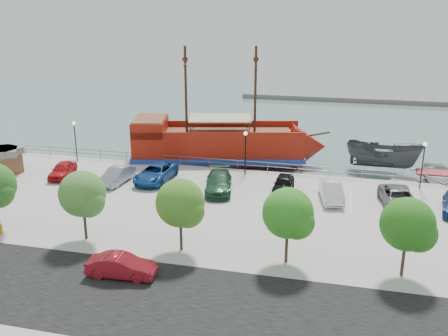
# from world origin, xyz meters

# --- Properties ---
(ground) EXTENTS (160.00, 160.00, 0.00)m
(ground) POSITION_xyz_m (0.00, 0.00, -1.00)
(ground) COLOR slate
(street) EXTENTS (100.00, 8.00, 0.04)m
(street) POSITION_xyz_m (0.00, -16.00, 0.01)
(street) COLOR black
(street) RESTS_ON land_slab
(sidewalk) EXTENTS (100.00, 4.00, 0.05)m
(sidewalk) POSITION_xyz_m (0.00, -10.00, 0.01)
(sidewalk) COLOR #A5A5A3
(sidewalk) RESTS_ON land_slab
(seawall_railing) EXTENTS (50.00, 0.06, 1.00)m
(seawall_railing) POSITION_xyz_m (0.00, 7.80, 0.53)
(seawall_railing) COLOR slate
(seawall_railing) RESTS_ON land_slab
(far_shore) EXTENTS (40.00, 3.00, 0.80)m
(far_shore) POSITION_xyz_m (10.00, 55.00, -0.60)
(far_shore) COLOR slate
(far_shore) RESTS_ON ground
(pirate_ship) EXTENTS (21.47, 10.37, 13.29)m
(pirate_ship) POSITION_xyz_m (-2.58, 12.19, 1.23)
(pirate_ship) COLOR maroon
(pirate_ship) RESTS_ON ground
(patrol_boat) EXTENTS (8.21, 4.58, 3.00)m
(patrol_boat) POSITION_xyz_m (13.20, 13.74, 0.50)
(patrol_boat) COLOR #414347
(patrol_boat) RESTS_ON ground
(speedboat) EXTENTS (4.76, 6.64, 1.37)m
(speedboat) POSITION_xyz_m (18.24, 11.03, -0.31)
(speedboat) COLOR silver
(speedboat) RESTS_ON ground
(dock_west) EXTENTS (7.21, 2.30, 0.41)m
(dock_west) POSITION_xyz_m (-13.72, 9.20, -0.80)
(dock_west) COLOR slate
(dock_west) RESTS_ON ground
(dock_mid) EXTENTS (7.25, 2.80, 0.40)m
(dock_mid) POSITION_xyz_m (7.82, 9.20, -0.80)
(dock_mid) COLOR gray
(dock_mid) RESTS_ON ground
(dock_east) EXTENTS (6.70, 4.36, 0.37)m
(dock_east) POSITION_xyz_m (16.98, 9.20, -0.81)
(dock_east) COLOR gray
(dock_east) RESTS_ON ground
(shed) EXTENTS (3.81, 3.81, 2.57)m
(shed) POSITION_xyz_m (-22.94, 1.09, 1.37)
(shed) COLOR brown
(shed) RESTS_ON land_slab
(street_sedan) EXTENTS (4.29, 1.74, 1.39)m
(street_sedan) POSITION_xyz_m (-3.41, -14.09, 0.69)
(street_sedan) COLOR maroon
(street_sedan) RESTS_ON street
(fire_hydrant) EXTENTS (0.27, 0.27, 0.79)m
(fire_hydrant) POSITION_xyz_m (-14.26, -10.80, 0.43)
(fire_hydrant) COLOR #C08215
(fire_hydrant) RESTS_ON sidewalk
(lamp_post_left) EXTENTS (0.36, 0.36, 4.28)m
(lamp_post_left) POSITION_xyz_m (-18.00, 6.50, 2.94)
(lamp_post_left) COLOR black
(lamp_post_left) RESTS_ON land_slab
(lamp_post_mid) EXTENTS (0.36, 0.36, 4.28)m
(lamp_post_mid) POSITION_xyz_m (0.00, 6.50, 2.94)
(lamp_post_mid) COLOR black
(lamp_post_mid) RESTS_ON land_slab
(lamp_post_right) EXTENTS (0.36, 0.36, 4.28)m
(lamp_post_right) POSITION_xyz_m (16.00, 6.50, 2.94)
(lamp_post_right) COLOR black
(lamp_post_right) RESTS_ON land_slab
(tree_c) EXTENTS (3.30, 3.20, 5.00)m
(tree_c) POSITION_xyz_m (-7.85, -10.07, 3.30)
(tree_c) COLOR #473321
(tree_c) RESTS_ON sidewalk
(tree_d) EXTENTS (3.30, 3.20, 5.00)m
(tree_d) POSITION_xyz_m (-0.85, -10.07, 3.30)
(tree_d) COLOR #473321
(tree_d) RESTS_ON sidewalk
(tree_e) EXTENTS (3.30, 3.20, 5.00)m
(tree_e) POSITION_xyz_m (6.15, -10.07, 3.30)
(tree_e) COLOR #473321
(tree_e) RESTS_ON sidewalk
(tree_f) EXTENTS (3.30, 3.20, 5.00)m
(tree_f) POSITION_xyz_m (13.15, -10.07, 3.30)
(tree_f) COLOR #473321
(tree_f) RESTS_ON sidewalk
(parked_car_a) EXTENTS (2.39, 4.45, 1.44)m
(parked_car_a) POSITION_xyz_m (-16.75, 1.62, 0.72)
(parked_car_a) COLOR #B31316
(parked_car_a) RESTS_ON land_slab
(parked_car_b) EXTENTS (2.02, 4.64, 1.48)m
(parked_car_b) POSITION_xyz_m (-10.97, 1.28, 0.74)
(parked_car_b) COLOR #959AA7
(parked_car_b) RESTS_ON land_slab
(parked_car_c) EXTENTS (2.94, 5.85, 1.59)m
(parked_car_c) POSITION_xyz_m (-7.70, 2.64, 0.79)
(parked_car_c) COLOR navy
(parked_car_c) RESTS_ON land_slab
(parked_car_d) EXTENTS (3.36, 5.92, 1.62)m
(parked_car_d) POSITION_xyz_m (-1.34, 1.43, 0.81)
(parked_car_d) COLOR #224D31
(parked_car_d) RESTS_ON land_slab
(parked_car_e) EXTENTS (1.70, 4.17, 1.42)m
(parked_car_e) POSITION_xyz_m (4.20, 2.78, 0.71)
(parked_car_e) COLOR black
(parked_car_e) RESTS_ON land_slab
(parked_car_f) EXTENTS (2.42, 4.92, 1.55)m
(parked_car_f) POSITION_xyz_m (8.36, 1.65, 0.78)
(parked_car_f) COLOR white
(parked_car_f) RESTS_ON land_slab
(parked_car_g) EXTENTS (3.28, 5.79, 1.53)m
(parked_car_g) POSITION_xyz_m (13.72, 1.37, 0.76)
(parked_car_g) COLOR slate
(parked_car_g) RESTS_ON land_slab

